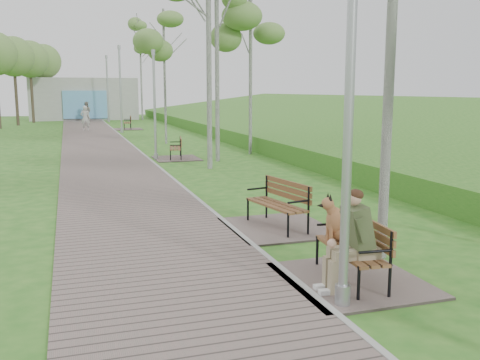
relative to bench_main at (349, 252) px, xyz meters
name	(u,v)px	position (x,y,z in m)	size (l,w,h in m)	color
walkway	(101,151)	(-2.48, 18.92, -0.47)	(3.50, 67.00, 0.04)	#70625B
kerb	(138,150)	(-0.73, 18.92, -0.46)	(0.10, 67.00, 0.05)	#999993
embankment	(374,146)	(11.27, 17.42, -0.49)	(14.00, 70.00, 1.60)	#629736
building_north	(84,99)	(-2.23, 48.40, 1.51)	(10.00, 5.20, 4.00)	#9E9E99
bench_main	(349,252)	(0.00, 0.00, 0.00)	(1.98, 2.20, 1.73)	#70625B
bench_second	(277,218)	(0.16, 3.30, -0.25)	(2.04, 2.26, 1.25)	#70625B
bench_third	(176,154)	(0.37, 15.25, -0.28)	(1.83, 2.04, 1.13)	#70625B
bench_far	(128,126)	(0.30, 33.15, -0.26)	(1.99, 2.21, 1.22)	#70625B
lamp_post_near	(349,118)	(-0.51, -0.77, 2.03)	(0.21, 0.21, 5.39)	#A0A3A8
lamp_post_second	(155,109)	(-0.46, 15.22, 1.60)	(0.17, 0.17, 4.47)	#A0A3A8
lamp_post_third	(121,92)	(-0.39, 30.24, 2.22)	(0.22, 0.22, 5.79)	#A0A3A8
lamp_post_far	(108,91)	(-0.30, 43.16, 2.27)	(0.23, 0.23, 5.90)	#A0A3A8
pedestrian_near	(85,118)	(-2.67, 32.57, 0.40)	(0.65, 0.43, 1.78)	beige
pedestrian_far	(86,112)	(-2.20, 44.28, 0.41)	(0.88, 0.68, 1.81)	gray
birch_far_a	(251,18)	(3.94, 15.98, 5.46)	(2.37, 2.37, 7.58)	silver
birch_far_b	(164,34)	(1.13, 21.80, 5.24)	(2.25, 2.25, 7.30)	silver
birch_distant_b	(140,39)	(3.05, 45.64, 7.17)	(2.57, 2.57, 9.76)	silver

